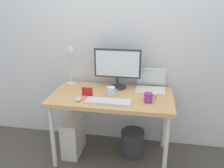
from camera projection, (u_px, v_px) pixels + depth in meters
name	position (u px, v px, depth m)	size (l,w,h in m)	color
ground_plane	(112.00, 155.00, 2.75)	(6.00, 6.00, 0.00)	#4C4742
back_wall	(118.00, 36.00, 2.68)	(4.40, 0.04, 2.60)	silver
desk	(112.00, 101.00, 2.52)	(1.26, 0.69, 0.75)	tan
monitor	(117.00, 66.00, 2.60)	(0.51, 0.20, 0.44)	#333338
laptop	(151.00, 84.00, 2.62)	(0.32, 0.27, 0.23)	silver
desk_lamp	(68.00, 54.00, 2.65)	(0.11, 0.16, 0.51)	silver
keyboard	(108.00, 102.00, 2.30)	(0.44, 0.14, 0.02)	silver
mouse	(79.00, 99.00, 2.35)	(0.06, 0.09, 0.03)	silver
coffee_mug	(148.00, 98.00, 2.30)	(0.12, 0.08, 0.10)	purple
glass_cup	(111.00, 91.00, 2.45)	(0.12, 0.08, 0.10)	silver
photo_frame	(87.00, 92.00, 2.45)	(0.11, 0.02, 0.09)	red
computer_tower	(73.00, 136.00, 2.74)	(0.18, 0.36, 0.42)	silver
wastebasket	(133.00, 143.00, 2.72)	(0.26, 0.26, 0.30)	#333338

